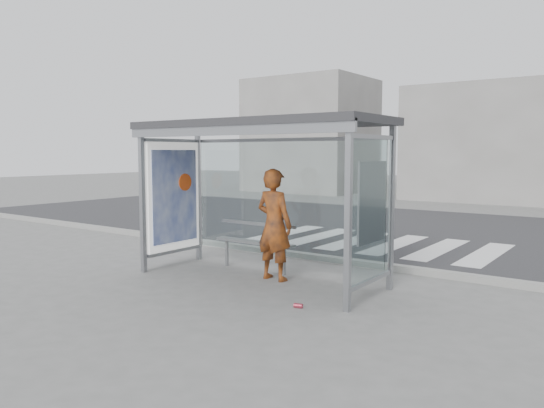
{
  "coord_description": "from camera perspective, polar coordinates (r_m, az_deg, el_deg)",
  "views": [
    {
      "loc": [
        5.18,
        -6.85,
        2.1
      ],
      "look_at": [
        0.13,
        0.2,
        1.26
      ],
      "focal_mm": 35.0,
      "sensor_mm": 36.0,
      "label": 1
    }
  ],
  "objects": [
    {
      "name": "bench",
      "position": [
        9.5,
        -1.88,
        -4.08
      ],
      "size": [
        1.65,
        0.21,
        0.85
      ],
      "color": "slate",
      "rests_on": "ground"
    },
    {
      "name": "bus_shelter",
      "position": [
        8.86,
        -3.18,
        4.79
      ],
      "size": [
        4.25,
        1.65,
        2.62
      ],
      "color": "gray",
      "rests_on": "ground"
    },
    {
      "name": "building_center",
      "position": [
        25.39,
        23.97,
        5.99
      ],
      "size": [
        8.0,
        5.0,
        5.0
      ],
      "primitive_type": "cube",
      "color": "gray",
      "rests_on": "ground"
    },
    {
      "name": "crosswalk",
      "position": [
        12.65,
        10.95,
        -4.1
      ],
      "size": [
        5.55,
        3.0,
        0.0
      ],
      "color": "silver",
      "rests_on": "ground"
    },
    {
      "name": "curb",
      "position": [
        10.41,
        5.04,
        -5.77
      ],
      "size": [
        30.0,
        0.18,
        0.12
      ],
      "primitive_type": "cube",
      "color": "gray",
      "rests_on": "ground"
    },
    {
      "name": "soda_can",
      "position": [
        7.32,
        2.84,
        -10.87
      ],
      "size": [
        0.13,
        0.09,
        0.07
      ],
      "primitive_type": "cylinder",
      "rotation": [
        0.0,
        1.57,
        0.2
      ],
      "color": "#CC3C50",
      "rests_on": "ground"
    },
    {
      "name": "building_left",
      "position": [
        29.13,
        4.22,
        7.32
      ],
      "size": [
        6.0,
        5.0,
        6.0
      ],
      "primitive_type": "cube",
      "color": "gray",
      "rests_on": "ground"
    },
    {
      "name": "person",
      "position": [
        8.71,
        0.23,
        -2.23
      ],
      "size": [
        0.7,
        0.48,
        1.84
      ],
      "primitive_type": "imported",
      "rotation": [
        0.0,
        0.0,
        3.08
      ],
      "color": "#D34913",
      "rests_on": "ground"
    },
    {
      "name": "road",
      "position": [
        14.93,
        14.96,
        -2.7
      ],
      "size": [
        30.0,
        10.0,
        0.01
      ],
      "primitive_type": "cube",
      "color": "#29292B",
      "rests_on": "ground"
    },
    {
      "name": "ground",
      "position": [
        8.84,
        -1.47,
        -8.2
      ],
      "size": [
        80.0,
        80.0,
        0.0
      ],
      "primitive_type": "plane",
      "color": "#61615F",
      "rests_on": "ground"
    }
  ]
}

